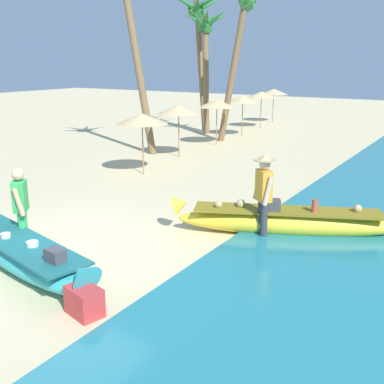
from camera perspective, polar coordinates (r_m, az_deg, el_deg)
The scene contains 16 objects.
ground_plane at distance 9.15m, azimuth -15.30°, elevation -7.19°, with size 80.00×80.00×0.00m, color beige.
boat_cyan_foreground at distance 8.70m, azimuth -20.22°, elevation -6.85°, with size 4.45×1.67×0.81m.
boat_yellow_midground at distance 9.82m, azimuth 11.35°, elevation -3.47°, with size 4.52×2.41×0.81m.
person_vendor_hatted at distance 9.29m, azimuth 8.67°, elevation 0.15°, with size 0.55×0.52×1.76m.
person_tourist_customer at distance 9.17m, azimuth -20.03°, elevation -1.57°, with size 0.50×0.55×1.60m.
parasol_row_0 at distance 14.67m, azimuth -6.08°, elevation 8.84°, with size 1.60×1.60×1.91m.
parasol_row_1 at distance 17.33m, azimuth -1.63°, elevation 9.96°, with size 1.60×1.60×1.91m.
parasol_row_2 at distance 19.87m, azimuth 3.03°, elevation 10.68°, with size 1.60×1.60×1.91m.
parasol_row_3 at distance 22.31m, azimuth 6.19°, elevation 11.15°, with size 1.60×1.60×1.91m.
parasol_row_4 at distance 25.32m, azimuth 8.43°, elevation 11.60°, with size 1.60×1.60×1.91m.
parasol_row_5 at distance 27.81m, azimuth 9.89°, elevation 11.89°, with size 1.60×1.60×1.91m.
palm_tree_tall_inland at distance 24.10m, azimuth 0.72°, elevation 20.09°, with size 2.77×2.79×6.56m.
palm_tree_leaning_seaward at distance 23.11m, azimuth 1.70°, elevation 18.75°, with size 2.48×2.84×5.78m.
palm_tree_mid_cluster at distance 20.57m, azimuth 6.17°, elevation 20.19°, with size 2.48×2.27×6.48m.
palm_tree_far_behind at distance 18.65m, azimuth -7.80°, elevation 21.57°, with size 2.79×2.76×6.80m.
cooler_box at distance 6.94m, azimuth -12.92°, elevation -12.78°, with size 0.53×0.36×0.42m, color #C63838.
Camera 1 is at (6.34, -5.62, 3.47)m, focal length 43.99 mm.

